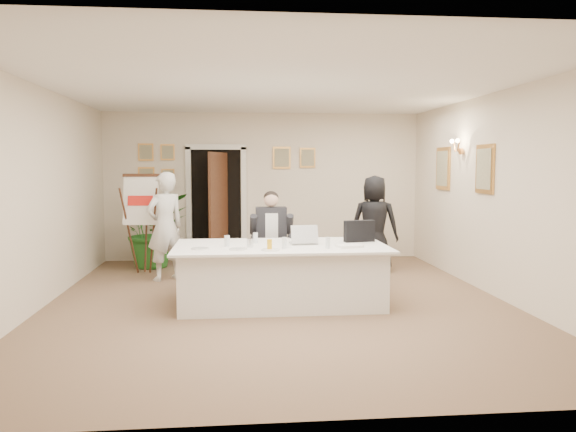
% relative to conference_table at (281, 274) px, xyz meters
% --- Properties ---
extents(floor, '(7.00, 7.00, 0.00)m').
position_rel_conference_table_xyz_m(floor, '(-0.03, 0.11, -0.39)').
color(floor, brown).
rests_on(floor, ground).
extents(ceiling, '(6.00, 7.00, 0.02)m').
position_rel_conference_table_xyz_m(ceiling, '(-0.03, 0.11, 2.41)').
color(ceiling, white).
rests_on(ceiling, wall_back).
extents(wall_back, '(6.00, 0.10, 2.80)m').
position_rel_conference_table_xyz_m(wall_back, '(-0.03, 3.61, 1.01)').
color(wall_back, white).
rests_on(wall_back, floor).
extents(wall_front, '(6.00, 0.10, 2.80)m').
position_rel_conference_table_xyz_m(wall_front, '(-0.03, -3.39, 1.01)').
color(wall_front, white).
rests_on(wall_front, floor).
extents(wall_left, '(0.10, 7.00, 2.80)m').
position_rel_conference_table_xyz_m(wall_left, '(-3.03, 0.11, 1.01)').
color(wall_left, white).
rests_on(wall_left, floor).
extents(wall_right, '(0.10, 7.00, 2.80)m').
position_rel_conference_table_xyz_m(wall_right, '(2.97, 0.11, 1.01)').
color(wall_right, white).
rests_on(wall_right, floor).
extents(doorway, '(1.14, 0.86, 2.20)m').
position_rel_conference_table_xyz_m(doorway, '(-0.91, 3.43, 0.65)').
color(doorway, black).
rests_on(doorway, floor).
extents(pictures_back_wall, '(3.40, 0.06, 0.80)m').
position_rel_conference_table_xyz_m(pictures_back_wall, '(-0.83, 3.58, 1.46)').
color(pictures_back_wall, gold).
rests_on(pictures_back_wall, wall_back).
extents(pictures_right_wall, '(0.06, 2.20, 0.80)m').
position_rel_conference_table_xyz_m(pictures_right_wall, '(2.94, 1.31, 1.36)').
color(pictures_right_wall, gold).
rests_on(pictures_right_wall, wall_right).
extents(wall_sconce, '(0.20, 0.30, 0.24)m').
position_rel_conference_table_xyz_m(wall_sconce, '(2.87, 1.31, 1.71)').
color(wall_sconce, '#C17E3E').
rests_on(wall_sconce, wall_right).
extents(conference_table, '(2.73, 1.45, 0.78)m').
position_rel_conference_table_xyz_m(conference_table, '(0.00, 0.00, 0.00)').
color(conference_table, white).
rests_on(conference_table, floor).
extents(seated_man, '(0.68, 0.71, 1.44)m').
position_rel_conference_table_xyz_m(seated_man, '(-0.05, 1.08, 0.33)').
color(seated_man, black).
rests_on(seated_man, floor).
extents(flip_chart, '(0.58, 0.39, 1.63)m').
position_rel_conference_table_xyz_m(flip_chart, '(-2.10, 2.26, 0.36)').
color(flip_chart, '#351911').
rests_on(flip_chart, floor).
extents(standing_man, '(0.74, 0.68, 1.70)m').
position_rel_conference_table_xyz_m(standing_man, '(-1.67, 1.71, 0.46)').
color(standing_man, silver).
rests_on(standing_man, floor).
extents(standing_woman, '(0.93, 0.78, 1.64)m').
position_rel_conference_table_xyz_m(standing_woman, '(1.77, 2.11, 0.42)').
color(standing_woman, black).
rests_on(standing_woman, floor).
extents(potted_palm, '(1.54, 1.48, 1.32)m').
position_rel_conference_table_xyz_m(potted_palm, '(-2.03, 2.90, 0.27)').
color(potted_palm, '#246622').
rests_on(potted_palm, floor).
extents(laptop, '(0.38, 0.39, 0.28)m').
position_rel_conference_table_xyz_m(laptop, '(0.31, 0.10, 0.52)').
color(laptop, '#B7BABC').
rests_on(laptop, conference_table).
extents(laptop_bag, '(0.43, 0.19, 0.29)m').
position_rel_conference_table_xyz_m(laptop_bag, '(1.08, 0.21, 0.53)').
color(laptop_bag, black).
rests_on(laptop_bag, conference_table).
extents(paper_stack, '(0.35, 0.28, 0.03)m').
position_rel_conference_table_xyz_m(paper_stack, '(0.84, -0.28, 0.40)').
color(paper_stack, white).
rests_on(paper_stack, conference_table).
extents(plate_left, '(0.28, 0.28, 0.01)m').
position_rel_conference_table_xyz_m(plate_left, '(-1.02, -0.27, 0.39)').
color(plate_left, white).
rests_on(plate_left, conference_table).
extents(plate_mid, '(0.25, 0.25, 0.01)m').
position_rel_conference_table_xyz_m(plate_mid, '(-0.55, -0.37, 0.39)').
color(plate_mid, white).
rests_on(plate_mid, conference_table).
extents(plate_near, '(0.24, 0.24, 0.01)m').
position_rel_conference_table_xyz_m(plate_near, '(-0.16, -0.46, 0.39)').
color(plate_near, white).
rests_on(plate_near, conference_table).
extents(glass_a, '(0.09, 0.09, 0.14)m').
position_rel_conference_table_xyz_m(glass_a, '(-0.69, -0.05, 0.45)').
color(glass_a, silver).
rests_on(glass_a, conference_table).
extents(glass_b, '(0.07, 0.07, 0.14)m').
position_rel_conference_table_xyz_m(glass_b, '(0.02, -0.30, 0.45)').
color(glass_b, silver).
rests_on(glass_b, conference_table).
extents(glass_c, '(0.06, 0.06, 0.14)m').
position_rel_conference_table_xyz_m(glass_c, '(0.56, -0.35, 0.45)').
color(glass_c, silver).
rests_on(glass_c, conference_table).
extents(glass_d, '(0.07, 0.07, 0.14)m').
position_rel_conference_table_xyz_m(glass_d, '(-0.32, 0.21, 0.45)').
color(glass_d, silver).
rests_on(glass_d, conference_table).
extents(oj_glass, '(0.07, 0.07, 0.13)m').
position_rel_conference_table_xyz_m(oj_glass, '(-0.17, -0.42, 0.45)').
color(oj_glass, gold).
rests_on(oj_glass, conference_table).
extents(steel_jug, '(0.09, 0.09, 0.11)m').
position_rel_conference_table_xyz_m(steel_jug, '(-0.40, -0.16, 0.44)').
color(steel_jug, silver).
rests_on(steel_jug, conference_table).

